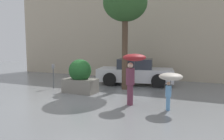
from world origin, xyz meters
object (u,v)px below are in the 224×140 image
parking_meter (53,71)px  planter_box (80,77)px  person_adult (133,66)px  parked_car_near (135,72)px  street_tree (125,4)px  person_child (170,79)px

parking_meter → planter_box: bearing=-10.0°
planter_box → person_adult: 3.09m
parked_car_near → parking_meter: parked_car_near is taller
street_tree → parking_meter: 4.77m
street_tree → parking_meter: size_ratio=4.16×
planter_box → parking_meter: bearing=170.0°
street_tree → planter_box: bearing=-136.0°
person_child → parked_car_near: bearing=158.2°
person_adult → parked_car_near: 4.39m
parking_meter → person_child: bearing=-14.6°
person_adult → person_child: 1.40m
street_tree → parking_meter: bearing=-159.9°
planter_box → parked_car_near: size_ratio=0.35×
street_tree → parked_car_near: bearing=88.7°
person_adult → parking_meter: size_ratio=1.53×
person_child → parked_car_near: parked_car_near is taller
person_adult → street_tree: (-1.25, 2.56, 2.67)m
parked_car_near → person_adult: bearing=-175.2°
parked_car_near → person_child: bearing=-161.1°
parked_car_near → street_tree: (-0.03, -1.60, 3.41)m
parked_car_near → parking_meter: bearing=118.4°
person_child → street_tree: bearing=171.0°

